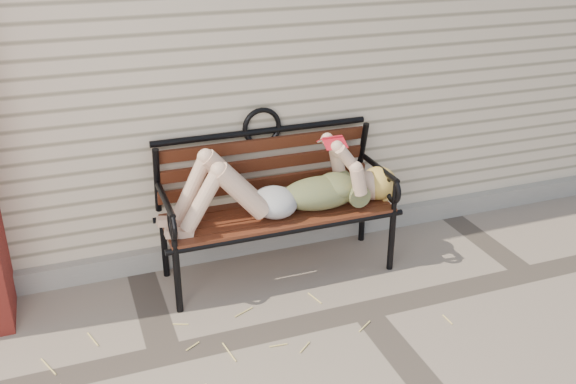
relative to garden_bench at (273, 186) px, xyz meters
name	(u,v)px	position (x,y,z in m)	size (l,w,h in m)	color
ground	(365,311)	(0.35, -0.73, -0.61)	(80.00, 80.00, 0.00)	gray
house_wall	(228,0)	(0.35, 2.27, 0.89)	(8.00, 4.00, 3.00)	beige
foundation_strip	(307,232)	(0.35, 0.24, -0.53)	(8.00, 0.10, 0.15)	#9E988F
garden_bench	(273,186)	(0.00, 0.00, 0.00)	(1.68, 0.67, 1.09)	black
reading_woman	(282,188)	(0.01, -0.13, 0.04)	(1.58, 0.36, 0.50)	#0A3447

